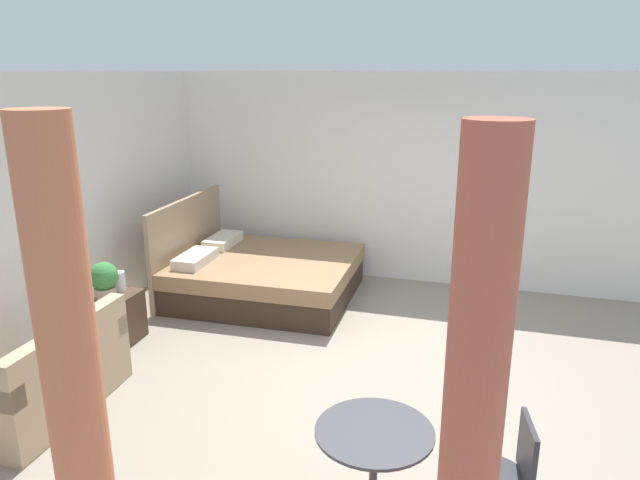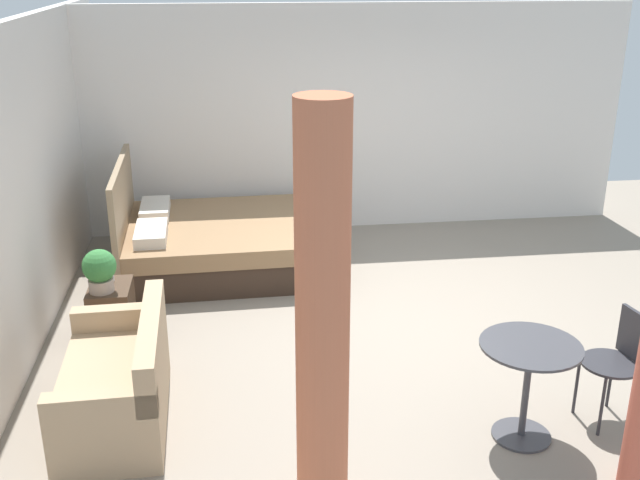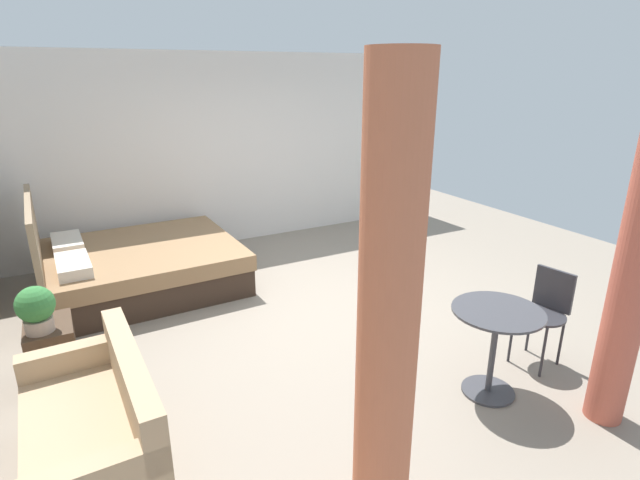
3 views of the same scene
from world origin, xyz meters
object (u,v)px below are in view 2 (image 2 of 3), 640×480
couch (119,385)px  balcony_table (528,373)px  potted_plant (100,269)px  cafe_chair_near_window (621,355)px  bed (218,242)px  nightstand (112,313)px  vase (107,270)px

couch → balcony_table: couch is taller
couch → potted_plant: 1.30m
cafe_chair_near_window → bed: bearing=40.8°
bed → nightstand: bed is taller
vase → nightstand: bearing=-166.0°
bed → potted_plant: bed is taller
nightstand → cafe_chair_near_window: bearing=-114.3°
vase → balcony_table: size_ratio=0.28×
bed → cafe_chair_near_window: 4.50m
bed → couch: 3.03m
bed → couch: size_ratio=1.54×
cafe_chair_near_window → nightstand: bearing=65.7°
bed → balcony_table: bed is taller
balcony_table → nightstand: bearing=58.9°
couch → vase: size_ratio=6.81×
couch → cafe_chair_near_window: bearing=-97.0°
bed → couch: (-2.95, 0.72, 0.01)m
couch → cafe_chair_near_window: (-0.45, -3.66, 0.24)m
bed → balcony_table: (-3.53, -2.17, 0.24)m
nightstand → vase: vase is taller
bed → vase: size_ratio=10.52×
nightstand → potted_plant: potted_plant is taller
potted_plant → vase: (0.22, -0.02, -0.10)m
bed → vase: 1.85m
vase → cafe_chair_near_window: bearing=-115.6°
couch → cafe_chair_near_window: size_ratio=1.68×
balcony_table → cafe_chair_near_window: cafe_chair_near_window is taller
couch → cafe_chair_near_window: cafe_chair_near_window is taller
vase → cafe_chair_near_window: size_ratio=0.25×
bed → vase: bed is taller
couch → vase: couch is taller
balcony_table → vase: bearing=57.5°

